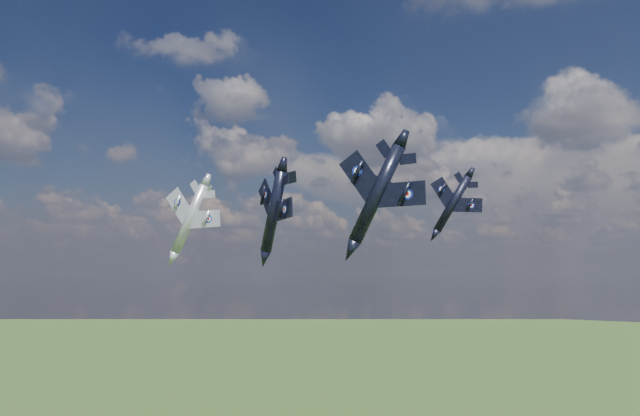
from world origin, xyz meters
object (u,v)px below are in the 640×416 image
Objects in this scene: jet_right_navy at (377,194)px; jet_left_silver at (190,219)px; jet_lead_navy at (274,211)px; jet_high_navy at (453,204)px.

jet_left_silver is at bearing 149.58° from jet_right_navy.
jet_lead_navy is at bearing 3.97° from jet_left_silver.
jet_high_navy reaches higher than jet_left_silver.
jet_lead_navy reaches higher than jet_right_navy.
jet_left_silver is at bearing -153.33° from jet_high_navy.
jet_right_navy is (26.67, -16.45, -1.20)m from jet_lead_navy.
jet_lead_navy is 1.20× the size of jet_right_navy.
jet_left_silver is (-12.55, -4.29, -0.69)m from jet_lead_navy.
jet_lead_navy is 31.36m from jet_right_navy.
jet_high_navy is (-9.04, 38.05, 3.12)m from jet_right_navy.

